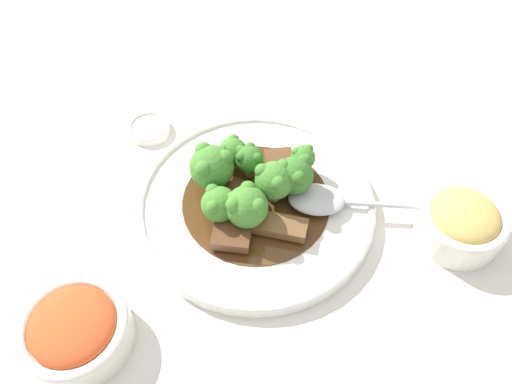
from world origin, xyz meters
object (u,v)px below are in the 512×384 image
broccoli_floret_5 (219,204)px  serving_spoon (328,200)px  main_plate (256,203)px  broccoli_floret_6 (274,180)px  beef_strip_0 (233,199)px  broccoli_floret_0 (303,157)px  broccoli_floret_3 (294,175)px  broccoli_floret_7 (247,206)px  broccoli_floret_1 (249,159)px  beef_strip_3 (280,167)px  broccoli_floret_2 (212,166)px  sauce_dish (149,128)px  beef_strip_1 (276,225)px  side_bowl_kimchi (75,330)px  side_bowl_appetizer (462,223)px  beef_strip_2 (232,235)px  broccoli_floret_4 (233,152)px

broccoli_floret_5 → serving_spoon: 0.14m
main_plate → broccoli_floret_6: 0.05m
beef_strip_0 → broccoli_floret_0: (0.10, -0.03, 0.02)m
broccoli_floret_3 → broccoli_floret_7: 0.07m
broccoli_floret_1 → broccoli_floret_6: 0.05m
serving_spoon → beef_strip_3: bearing=93.1°
broccoli_floret_0 → broccoli_floret_2: 0.12m
broccoli_floret_1 → beef_strip_0: bearing=-159.2°
broccoli_floret_0 → broccoli_floret_6: 0.06m
sauce_dish → broccoli_floret_0: bearing=-66.8°
beef_strip_1 → serving_spoon: (0.07, -0.02, -0.00)m
beef_strip_3 → serving_spoon: 0.08m
beef_strip_1 → broccoli_floret_6: broccoli_floret_6 is taller
broccoli_floret_0 → side_bowl_kimchi: bearing=177.5°
beef_strip_0 → serving_spoon: 0.12m
broccoli_floret_5 → broccoli_floret_3: bearing=-21.1°
beef_strip_1 → beef_strip_0: bearing=97.0°
broccoli_floret_3 → side_bowl_appetizer: (0.10, -0.18, -0.02)m
broccoli_floret_1 → side_bowl_appetizer: 0.27m
beef_strip_0 → beef_strip_2: bearing=-134.2°
main_plate → sauce_dish: size_ratio=4.96×
main_plate → side_bowl_kimchi: (-0.26, 0.01, 0.02)m
broccoli_floret_3 → broccoli_floret_6: bearing=156.5°
beef_strip_3 → sauce_dish: (-0.07, 0.19, -0.02)m
main_plate → serving_spoon: bearing=-48.4°
broccoli_floret_5 → sauce_dish: size_ratio=0.78×
beef_strip_2 → broccoli_floret_1: (0.08, 0.06, 0.02)m
broccoli_floret_7 → broccoli_floret_0: bearing=4.9°
beef_strip_3 → broccoli_floret_5: size_ratio=1.37×
beef_strip_3 → beef_strip_1: bearing=-139.1°
beef_strip_3 → serving_spoon: size_ratio=0.35×
broccoli_floret_7 → sauce_dish: 0.23m
beef_strip_2 → side_bowl_kimchi: side_bowl_kimchi is taller
beef_strip_1 → broccoli_floret_1: (0.04, 0.08, 0.02)m
broccoli_floret_4 → broccoli_floret_6: size_ratio=0.77×
beef_strip_3 → broccoli_floret_1: broccoli_floret_1 is taller
broccoli_floret_4 → serving_spoon: bearing=-72.2°
broccoli_floret_4 → side_bowl_appetizer: size_ratio=0.43×
beef_strip_2 → broccoli_floret_7: 0.04m
side_bowl_kimchi → broccoli_floret_2: bearing=11.8°
broccoli_floret_7 → serving_spoon: broccoli_floret_7 is taller
beef_strip_2 → broccoli_floret_5: (0.01, 0.03, 0.02)m
broccoli_floret_1 → beef_strip_3: bearing=-35.6°
beef_strip_0 → broccoli_floret_4: (0.04, 0.04, 0.02)m
side_bowl_kimchi → serving_spoon: bearing=-13.3°
broccoli_floret_2 → side_bowl_kimchi: (-0.23, -0.05, -0.03)m
broccoli_floret_1 → beef_strip_2: bearing=-145.9°
broccoli_floret_0 → broccoli_floret_5: broccoli_floret_5 is taller
beef_strip_1 → side_bowl_kimchi: 0.25m
broccoli_floret_1 → side_bowl_appetizer: size_ratio=0.46×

